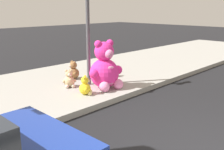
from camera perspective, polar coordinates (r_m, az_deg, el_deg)
sidewalk at (r=7.96m, az=-14.25°, el=-2.79°), size 28.00×4.40×0.15m
sign_pole at (r=7.57m, az=-5.27°, el=10.41°), size 0.56×0.11×3.20m
plush_pink_large at (r=7.37m, az=-1.52°, el=1.29°), size 1.04×0.95×1.37m
plush_tan at (r=7.62m, az=-9.30°, el=-1.09°), size 0.36×0.37×0.52m
plush_brown at (r=8.47m, az=-8.49°, el=0.71°), size 0.41×0.45×0.59m
plush_red at (r=8.62m, az=-1.71°, el=1.14°), size 0.46×0.42×0.60m
plush_yellow at (r=6.92m, az=-5.79°, el=-2.62°), size 0.36×0.36×0.51m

